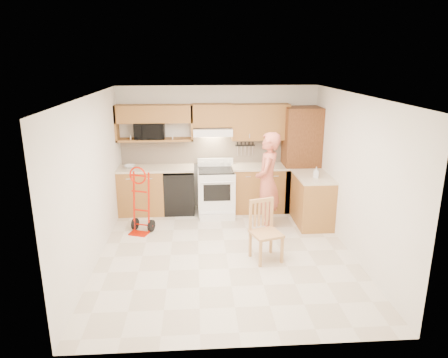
{
  "coord_description": "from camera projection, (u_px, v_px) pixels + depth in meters",
  "views": [
    {
      "loc": [
        -0.45,
        -6.01,
        3.02
      ],
      "look_at": [
        0.0,
        0.5,
        1.1
      ],
      "focal_mm": 33.12,
      "sensor_mm": 36.0,
      "label": 1
    }
  ],
  "objects": [
    {
      "name": "dining_chair",
      "position": [
        266.0,
        232.0,
        6.31
      ],
      "size": [
        0.54,
        0.57,
        0.94
      ],
      "primitive_type": null,
      "rotation": [
        0.0,
        0.0,
        0.3
      ],
      "color": "#BA804A",
      "rests_on": "ground"
    },
    {
      "name": "person",
      "position": [
        267.0,
        182.0,
        7.34
      ],
      "size": [
        0.61,
        0.75,
        1.79
      ],
      "primitive_type": "imported",
      "rotation": [
        0.0,
        0.0,
        -1.89
      ],
      "color": "#BF5C46",
      "rests_on": "ground"
    },
    {
      "name": "range",
      "position": [
        216.0,
        188.0,
        8.18
      ],
      "size": [
        0.72,
        0.95,
        1.06
      ],
      "primitive_type": null,
      "color": "white",
      "rests_on": "ground"
    },
    {
      "name": "backsplash",
      "position": [
        218.0,
        150.0,
        8.44
      ],
      "size": [
        3.92,
        0.03,
        0.55
      ],
      "primitive_type": "cube",
      "color": "beige",
      "rests_on": "wall_back"
    },
    {
      "name": "upper_cab_right",
      "position": [
        260.0,
        122.0,
        8.18
      ],
      "size": [
        1.14,
        0.33,
        0.7
      ],
      "primitive_type": "cube",
      "color": "brown",
      "rests_on": "wall_back"
    },
    {
      "name": "upper_shelf_mw",
      "position": [
        155.0,
        140.0,
        8.13
      ],
      "size": [
        1.5,
        0.33,
        0.04
      ],
      "primitive_type": "cube",
      "color": "brown",
      "rests_on": "wall_back"
    },
    {
      "name": "wall_back",
      "position": [
        218.0,
        148.0,
        8.45
      ],
      "size": [
        4.0,
        0.02,
        2.5
      ],
      "primitive_type": "cube",
      "color": "beige",
      "rests_on": "ground"
    },
    {
      "name": "ceiling",
      "position": [
        226.0,
        95.0,
        5.93
      ],
      "size": [
        4.0,
        4.5,
        0.02
      ],
      "primitive_type": "cube",
      "color": "white",
      "rests_on": "ground"
    },
    {
      "name": "lower_cab_left",
      "position": [
        142.0,
        191.0,
        8.27
      ],
      "size": [
        0.9,
        0.6,
        0.9
      ],
      "primitive_type": "cube",
      "color": "brown",
      "rests_on": "ground"
    },
    {
      "name": "wall_front",
      "position": [
        243.0,
        242.0,
        4.12
      ],
      "size": [
        4.0,
        0.02,
        2.5
      ],
      "primitive_type": "cube",
      "color": "beige",
      "rests_on": "ground"
    },
    {
      "name": "microwave",
      "position": [
        150.0,
        131.0,
        8.08
      ],
      "size": [
        0.59,
        0.4,
        0.32
      ],
      "primitive_type": "imported",
      "rotation": [
        0.0,
        0.0,
        0.01
      ],
      "color": "black",
      "rests_on": "upper_shelf_mw"
    },
    {
      "name": "wall_right",
      "position": [
        355.0,
        176.0,
        6.42
      ],
      "size": [
        0.02,
        4.5,
        2.5
      ],
      "primitive_type": "cube",
      "color": "beige",
      "rests_on": "ground"
    },
    {
      "name": "countertop_right",
      "position": [
        260.0,
        166.0,
        8.3
      ],
      "size": [
        1.14,
        0.63,
        0.04
      ],
      "primitive_type": "cube",
      "color": "#BEB19B",
      "rests_on": "lower_cab_right"
    },
    {
      "name": "upper_cab_center",
      "position": [
        212.0,
        115.0,
        8.08
      ],
      "size": [
        0.76,
        0.33,
        0.44
      ],
      "primitive_type": "cube",
      "color": "brown",
      "rests_on": "wall_back"
    },
    {
      "name": "lower_cab_right",
      "position": [
        260.0,
        189.0,
        8.43
      ],
      "size": [
        1.14,
        0.6,
        0.9
      ],
      "primitive_type": "cube",
      "color": "brown",
      "rests_on": "ground"
    },
    {
      "name": "countertop_return",
      "position": [
        314.0,
        177.0,
        7.59
      ],
      "size": [
        0.63,
        1.0,
        0.04
      ],
      "primitive_type": "cube",
      "color": "#BEB19B",
      "rests_on": "cab_return_right"
    },
    {
      "name": "upper_cab_left",
      "position": [
        154.0,
        114.0,
        7.99
      ],
      "size": [
        1.5,
        0.33,
        0.34
      ],
      "primitive_type": "cube",
      "color": "brown",
      "rests_on": "wall_back"
    },
    {
      "name": "hand_truck",
      "position": [
        139.0,
        203.0,
        7.28
      ],
      "size": [
        0.54,
        0.52,
        1.1
      ],
      "primitive_type": null,
      "rotation": [
        0.0,
        0.0,
        -0.35
      ],
      "color": "#BF1501",
      "rests_on": "ground"
    },
    {
      "name": "knife_strip",
      "position": [
        245.0,
        148.0,
        8.43
      ],
      "size": [
        0.4,
        0.05,
        0.29
      ],
      "primitive_type": null,
      "color": "black",
      "rests_on": "backsplash"
    },
    {
      "name": "wall_left",
      "position": [
        92.0,
        181.0,
        6.15
      ],
      "size": [
        0.02,
        4.5,
        2.5
      ],
      "primitive_type": "cube",
      "color": "beige",
      "rests_on": "ground"
    },
    {
      "name": "pantry_tall",
      "position": [
        301.0,
        160.0,
        8.32
      ],
      "size": [
        0.7,
        0.6,
        2.1
      ],
      "primitive_type": "cube",
      "color": "brown",
      "rests_on": "ground"
    },
    {
      "name": "range_hood",
      "position": [
        213.0,
        131.0,
        8.1
      ],
      "size": [
        0.76,
        0.46,
        0.14
      ],
      "primitive_type": "cube",
      "color": "white",
      "rests_on": "wall_back"
    },
    {
      "name": "dishwasher",
      "position": [
        180.0,
        192.0,
        8.33
      ],
      "size": [
        0.6,
        0.6,
        0.85
      ],
      "primitive_type": "cube",
      "color": "black",
      "rests_on": "ground"
    },
    {
      "name": "bowl",
      "position": [
        130.0,
        166.0,
        8.11
      ],
      "size": [
        0.24,
        0.24,
        0.05
      ],
      "primitive_type": "imported",
      "rotation": [
        0.0,
        0.0,
        -0.08
      ],
      "color": "white",
      "rests_on": "countertop_left"
    },
    {
      "name": "countertop_left",
      "position": [
        156.0,
        168.0,
        8.16
      ],
      "size": [
        1.5,
        0.63,
        0.04
      ],
      "primitive_type": "cube",
      "color": "#BEB19B",
      "rests_on": "lower_cab_left"
    },
    {
      "name": "soap_bottle",
      "position": [
        316.0,
        172.0,
        7.43
      ],
      "size": [
        0.12,
        0.12,
        0.2
      ],
      "primitive_type": "imported",
      "rotation": [
        0.0,
        0.0,
        -0.35
      ],
      "color": "white",
      "rests_on": "countertop_return"
    },
    {
      "name": "floor",
      "position": [
        226.0,
        254.0,
        6.64
      ],
      "size": [
        4.0,
        4.5,
        0.02
      ],
      "primitive_type": "cube",
      "color": "beige",
      "rests_on": "ground"
    },
    {
      "name": "cab_return_right",
      "position": [
        312.0,
        201.0,
        7.72
      ],
      "size": [
        0.6,
        1.0,
        0.9
      ],
      "primitive_type": "cube",
      "color": "brown",
      "rests_on": "ground"
    }
  ]
}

